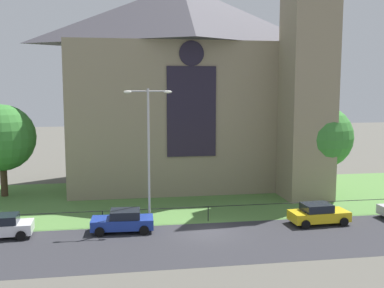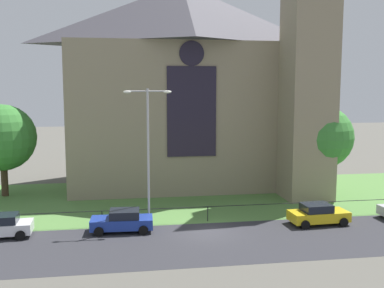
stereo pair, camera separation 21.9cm
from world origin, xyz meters
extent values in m
plane|color=#56544C|center=(0.00, 10.00, 0.00)|extent=(160.00, 160.00, 0.00)
cube|color=#2D2D33|center=(0.00, -2.00, 0.00)|extent=(120.00, 8.00, 0.01)
cube|color=#517F3D|center=(0.00, 8.00, 0.00)|extent=(120.00, 20.00, 0.01)
cube|color=gray|center=(0.53, 16.29, 7.00)|extent=(22.00, 12.00, 14.00)
pyramid|color=#47444C|center=(0.53, 16.29, 17.00)|extent=(22.00, 12.00, 6.00)
cube|color=black|center=(0.53, 10.24, 7.70)|extent=(4.40, 0.16, 8.00)
cylinder|color=black|center=(0.53, 10.24, 12.80)|extent=(2.20, 0.15, 2.20)
cube|color=gray|center=(10.53, 8.29, 9.00)|extent=(4.00, 4.00, 18.00)
cylinder|color=black|center=(0.53, 2.50, 1.10)|extent=(30.66, 0.05, 0.05)
cylinder|color=black|center=(-7.14, 2.50, 0.55)|extent=(0.06, 0.07, 1.10)
cylinder|color=black|center=(0.53, 2.50, 0.55)|extent=(0.06, 0.07, 1.10)
cylinder|color=black|center=(8.19, 2.50, 0.55)|extent=(0.07, 0.07, 1.10)
cylinder|color=#423021|center=(12.09, 8.69, 1.63)|extent=(0.61, 0.61, 3.27)
sphere|color=#387F33|center=(12.09, 8.69, 5.41)|extent=(5.71, 5.71, 5.71)
cylinder|color=#423021|center=(-16.29, 13.19, 1.56)|extent=(0.61, 0.61, 3.11)
sphere|color=#387F33|center=(-16.29, 13.19, 5.36)|extent=(5.99, 5.99, 5.99)
cylinder|color=#B2B2B7|center=(-3.81, 2.40, 4.88)|extent=(0.16, 0.16, 9.77)
cylinder|color=#B2B2B7|center=(-4.51, 2.40, 9.57)|extent=(1.40, 0.10, 0.10)
cylinder|color=#B2B2B7|center=(-3.11, 2.40, 9.57)|extent=(1.40, 0.10, 0.10)
ellipsoid|color=white|center=(-5.21, 2.40, 9.52)|extent=(0.57, 0.26, 0.20)
ellipsoid|color=white|center=(-2.41, 2.40, 9.52)|extent=(0.57, 0.26, 0.20)
cube|color=black|center=(-13.56, 1.07, 1.23)|extent=(2.08, 1.70, 0.55)
cylinder|color=black|center=(-12.25, 0.24, 0.32)|extent=(0.65, 0.25, 0.64)
cylinder|color=black|center=(-12.33, 2.03, 0.32)|extent=(0.65, 0.25, 0.64)
cube|color=#1E3899|center=(-5.75, 1.06, 0.61)|extent=(4.28, 2.00, 0.70)
cube|color=black|center=(-5.55, 1.05, 1.23)|extent=(2.07, 1.69, 0.55)
cylinder|color=black|center=(-7.26, 0.23, 0.32)|extent=(0.65, 0.25, 0.64)
cylinder|color=black|center=(-7.17, 2.03, 0.32)|extent=(0.65, 0.25, 0.64)
cylinder|color=black|center=(-4.32, 0.09, 0.32)|extent=(0.65, 0.25, 0.64)
cylinder|color=black|center=(-4.24, 1.89, 0.32)|extent=(0.65, 0.25, 0.64)
cube|color=gold|center=(8.31, 0.55, 0.61)|extent=(4.28, 2.00, 0.70)
cube|color=black|center=(8.11, 0.54, 1.23)|extent=(2.08, 1.70, 0.55)
cylinder|color=black|center=(9.74, 1.52, 0.32)|extent=(0.65, 0.25, 0.64)
cylinder|color=black|center=(9.83, -0.28, 0.32)|extent=(0.65, 0.25, 0.64)
cylinder|color=black|center=(6.80, 1.38, 0.32)|extent=(0.65, 0.25, 0.64)
cylinder|color=black|center=(6.89, -0.42, 0.32)|extent=(0.65, 0.25, 0.64)
cylinder|color=black|center=(14.15, 1.75, 0.32)|extent=(0.64, 0.23, 0.64)
camera|label=1|loc=(-5.83, -29.21, 9.76)|focal=42.11mm
camera|label=2|loc=(-5.61, -29.25, 9.76)|focal=42.11mm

